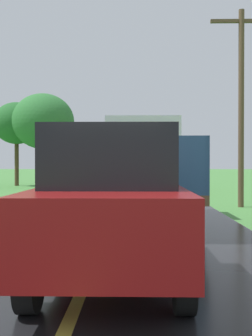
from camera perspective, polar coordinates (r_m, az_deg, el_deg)
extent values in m
cube|color=#2D2D30|center=(10.79, 2.39, -4.07)|extent=(0.90, 5.51, 0.24)
cube|color=brown|center=(10.77, 2.39, -3.01)|extent=(2.30, 5.80, 0.20)
cube|color=silver|center=(12.70, 2.22, 2.30)|extent=(2.10, 1.90, 1.90)
cube|color=black|center=(13.67, 2.16, 3.58)|extent=(1.79, 0.02, 0.76)
cube|color=#2D517F|center=(9.82, -3.99, 0.41)|extent=(0.08, 3.85, 1.10)
cube|color=#2D517F|center=(9.86, 8.96, 0.41)|extent=(0.08, 3.85, 1.10)
cube|color=#2D517F|center=(7.89, 2.79, 0.33)|extent=(2.30, 0.08, 1.10)
cube|color=#2D517F|center=(11.66, 2.30, 0.47)|extent=(2.30, 0.08, 1.10)
cylinder|color=black|center=(12.62, -2.56, -3.83)|extent=(0.28, 1.00, 1.00)
cylinder|color=black|center=(12.65, 7.00, -3.82)|extent=(0.28, 1.00, 1.00)
cylinder|color=black|center=(9.25, -3.97, -5.50)|extent=(0.28, 1.00, 1.00)
cylinder|color=black|center=(9.29, 9.09, -5.48)|extent=(0.28, 1.00, 1.00)
ellipsoid|color=#8ABA32|center=(8.41, 7.11, -2.11)|extent=(0.58, 0.70, 0.43)
ellipsoid|color=#8EBC29|center=(11.30, 0.71, 0.06)|extent=(0.54, 0.51, 0.47)
ellipsoid|color=#91BE28|center=(10.07, -1.20, -1.56)|extent=(0.50, 0.49, 0.41)
ellipsoid|color=#91BB33|center=(9.67, 5.24, 1.87)|extent=(0.44, 0.51, 0.45)
ellipsoid|color=#8DB326|center=(10.20, -0.67, 0.21)|extent=(0.59, 0.75, 0.52)
ellipsoid|color=#91AF27|center=(8.87, -1.57, 2.37)|extent=(0.44, 0.40, 0.49)
ellipsoid|color=#80C636|center=(8.57, 7.88, -0.08)|extent=(0.40, 0.45, 0.48)
ellipsoid|color=#8BB31F|center=(10.85, 2.73, 0.39)|extent=(0.45, 0.54, 0.37)
ellipsoid|color=#83C422|center=(11.25, 1.99, -1.45)|extent=(0.54, 0.64, 0.48)
ellipsoid|color=#81BB37|center=(8.84, 8.20, 0.25)|extent=(0.56, 0.63, 0.45)
ellipsoid|color=#87C530|center=(10.96, 2.27, 0.16)|extent=(0.49, 0.60, 0.48)
ellipsoid|color=#89BD29|center=(8.92, 0.98, 0.11)|extent=(0.49, 0.45, 0.50)
ellipsoid|color=#95B125|center=(10.75, 6.16, -1.64)|extent=(0.47, 0.44, 0.46)
ellipsoid|color=#82BE2F|center=(8.51, 7.32, -0.19)|extent=(0.57, 0.67, 0.43)
cube|color=#2D2D30|center=(23.07, 1.81, -1.50)|extent=(0.90, 5.51, 0.24)
cube|color=brown|center=(23.06, 1.81, -1.00)|extent=(2.30, 5.80, 0.20)
cube|color=gold|center=(25.00, 1.77, 1.54)|extent=(2.10, 1.90, 1.90)
cube|color=black|center=(25.96, 1.75, 2.25)|extent=(1.78, 0.02, 0.76)
cube|color=brown|center=(22.09, -1.05, 0.61)|extent=(0.08, 3.85, 1.10)
cube|color=brown|center=(22.11, 4.71, 0.61)|extent=(0.08, 3.85, 1.10)
cube|color=brown|center=(20.19, 1.88, 0.59)|extent=(2.30, 0.08, 1.10)
cube|color=brown|center=(23.96, 1.79, 0.62)|extent=(2.30, 0.08, 1.10)
cylinder|color=black|center=(24.88, -0.65, -1.56)|extent=(0.28, 1.00, 1.00)
cylinder|color=black|center=(24.90, 4.19, -1.56)|extent=(0.28, 1.00, 1.00)
cylinder|color=black|center=(21.49, -0.96, -1.93)|extent=(0.28, 1.00, 1.00)
cylinder|color=black|center=(21.51, 4.64, -1.93)|extent=(0.28, 1.00, 1.00)
ellipsoid|color=#7EB929|center=(20.66, 1.48, 0.37)|extent=(0.50, 0.62, 0.43)
ellipsoid|color=#97C52F|center=(20.60, 1.84, 0.39)|extent=(0.48, 0.49, 0.49)
ellipsoid|color=#82B423|center=(22.07, -0.05, -0.30)|extent=(0.51, 0.64, 0.42)
ellipsoid|color=#81BD24|center=(20.59, 2.64, 0.45)|extent=(0.46, 0.55, 0.50)
ellipsoid|color=#81B835|center=(21.85, 2.17, 0.42)|extent=(0.51, 0.48, 0.39)
ellipsoid|color=#8AB12D|center=(23.01, 2.40, -0.37)|extent=(0.52, 0.54, 0.43)
ellipsoid|color=#8DB228|center=(22.71, 0.35, 0.48)|extent=(0.55, 0.60, 0.45)
cylinder|color=brown|center=(15.82, 15.09, 7.64)|extent=(0.20, 0.20, 6.98)
cube|color=brown|center=(16.48, 15.13, 18.37)|extent=(2.18, 0.12, 0.12)
cylinder|color=#4C3823|center=(28.74, -10.96, 0.23)|extent=(0.28, 0.28, 2.66)
ellipsoid|color=#2D7033|center=(28.86, -10.97, 6.11)|extent=(4.06, 4.06, 3.66)
cylinder|color=#4C3823|center=(29.94, -14.35, 0.55)|extent=(0.28, 0.28, 2.98)
ellipsoid|color=#236028|center=(30.06, -14.37, 5.80)|extent=(3.14, 3.14, 2.83)
cube|color=maroon|center=(5.56, -1.74, -6.41)|extent=(1.70, 4.10, 0.80)
cube|color=black|center=(5.31, -1.85, 1.37)|extent=(1.44, 2.05, 0.70)
cylinder|color=black|center=(6.96, -7.60, -9.08)|extent=(0.20, 0.64, 0.64)
cylinder|color=black|center=(6.90, 5.32, -9.17)|extent=(0.20, 0.64, 0.64)
cylinder|color=black|center=(4.52, -12.74, -14.50)|extent=(0.20, 0.64, 0.64)
cylinder|color=black|center=(4.42, 7.71, -14.84)|extent=(0.20, 0.64, 0.64)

